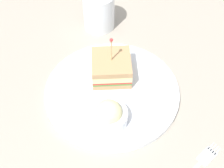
% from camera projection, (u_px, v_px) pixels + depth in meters
% --- Properties ---
extents(ground_plane, '(1.07, 1.07, 0.02)m').
position_uv_depth(ground_plane, '(112.00, 96.00, 0.70)').
color(ground_plane, '#9E9384').
extents(plate, '(0.28, 0.28, 0.01)m').
position_uv_depth(plate, '(112.00, 92.00, 0.69)').
color(plate, white).
rests_on(plate, ground_plane).
extents(sandwich_half_center, '(0.10, 0.10, 0.11)m').
position_uv_depth(sandwich_half_center, '(111.00, 68.00, 0.69)').
color(sandwich_half_center, tan).
rests_on(sandwich_half_center, plate).
extents(coleslaw_bowl, '(0.07, 0.07, 0.05)m').
position_uv_depth(coleslaw_bowl, '(109.00, 115.00, 0.62)').
color(coleslaw_bowl, white).
rests_on(coleslaw_bowl, plate).
extents(drink_glass, '(0.08, 0.08, 0.09)m').
position_uv_depth(drink_glass, '(99.00, 12.00, 0.80)').
color(drink_glass, '#B74C33').
rests_on(drink_glass, ground_plane).
extents(fork, '(0.10, 0.08, 0.00)m').
position_uv_depth(fork, '(202.00, 161.00, 0.59)').
color(fork, silver).
rests_on(fork, ground_plane).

